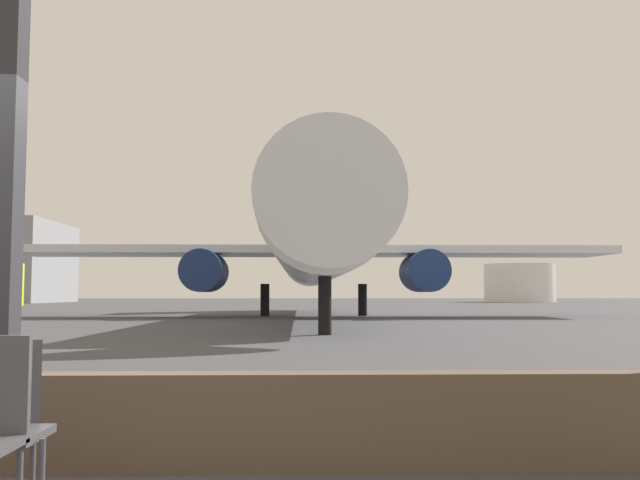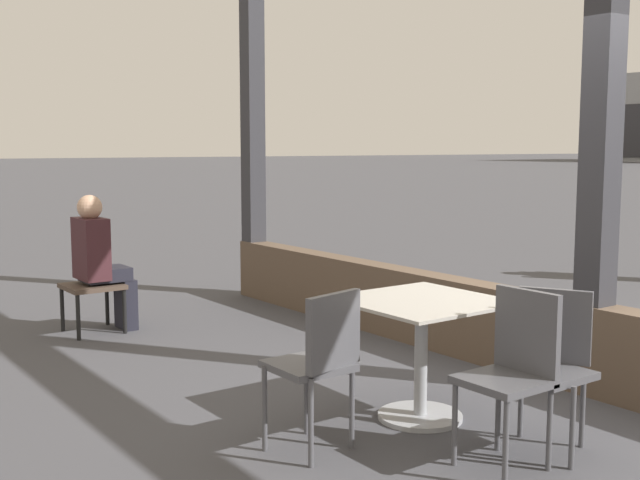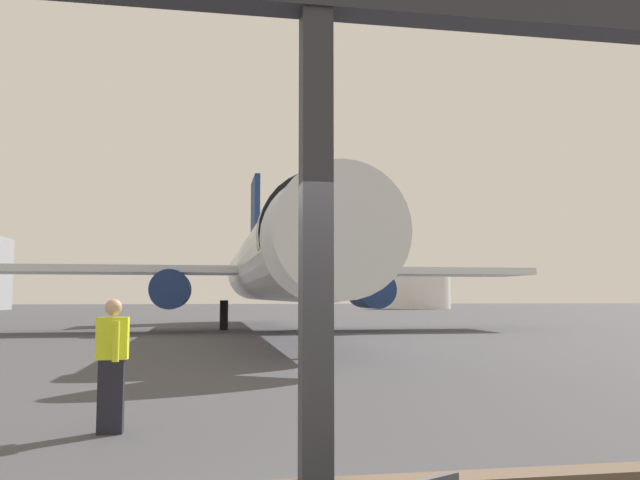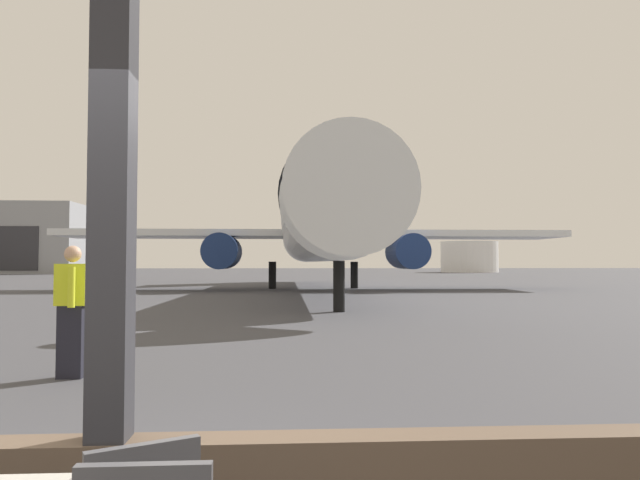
# 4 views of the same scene
# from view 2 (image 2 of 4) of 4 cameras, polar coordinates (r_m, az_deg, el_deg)

# --- Properties ---
(window_frame) EXTENTS (8.95, 0.24, 3.90)m
(window_frame) POSITION_cam_2_polar(r_m,az_deg,el_deg) (5.50, 19.66, 3.59)
(window_frame) COLOR brown
(window_frame) RESTS_ON ground
(dining_table) EXTENTS (0.89, 0.89, 0.75)m
(dining_table) POSITION_cam_2_polar(r_m,az_deg,el_deg) (4.84, 7.38, -7.52)
(dining_table) COLOR #ADA89E
(dining_table) RESTS_ON ground
(cafe_chair_window_left) EXTENTS (0.46, 0.46, 0.90)m
(cafe_chair_window_left) POSITION_cam_2_polar(r_m,az_deg,el_deg) (4.25, -0.05, -8.43)
(cafe_chair_window_left) COLOR #4C4C51
(cafe_chair_window_left) RESTS_ON ground
(cafe_chair_window_right) EXTENTS (0.51, 0.51, 0.88)m
(cafe_chair_window_right) POSITION_cam_2_polar(r_m,az_deg,el_deg) (4.52, 16.41, -8.09)
(cafe_chair_window_right) COLOR #4C4C51
(cafe_chair_window_right) RESTS_ON ground
(cafe_chair_aisle_left) EXTENTS (0.40, 0.40, 0.92)m
(cafe_chair_aisle_left) POSITION_cam_2_polar(r_m,az_deg,el_deg) (4.23, 13.96, -8.65)
(cafe_chair_aisle_left) COLOR #4C4C51
(cafe_chair_aisle_left) RESTS_ON ground
(lounge_bench) EXTENTS (0.48, 0.48, 0.44)m
(lounge_bench) POSITION_cam_2_polar(r_m,az_deg,el_deg) (7.31, -16.24, -3.57)
(lounge_bench) COLOR #47382D
(lounge_bench) RESTS_ON ground
(seated_passenger) EXTENTS (0.40, 0.47, 1.24)m
(seated_passenger) POSITION_cam_2_polar(r_m,az_deg,el_deg) (7.29, -15.76, -1.26)
(seated_passenger) COLOR black
(seated_passenger) RESTS_ON ground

